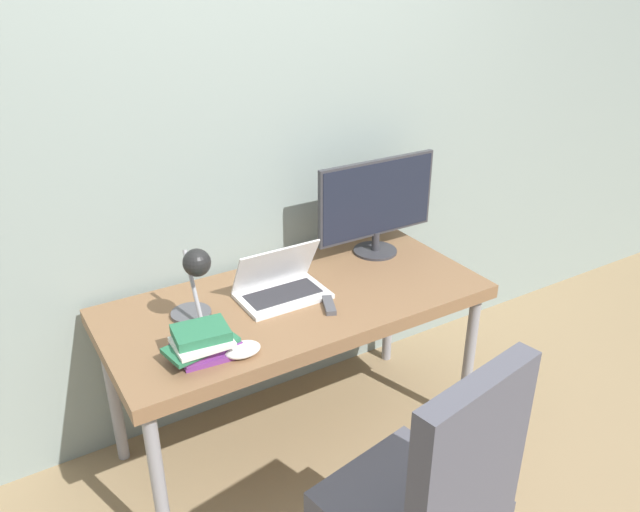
{
  "coord_description": "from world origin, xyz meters",
  "views": [
    {
      "loc": [
        -1.08,
        -1.6,
        2.02
      ],
      "look_at": [
        0.09,
        0.33,
        0.93
      ],
      "focal_mm": 35.0,
      "sensor_mm": 36.0,
      "label": 1
    }
  ],
  "objects_px": {
    "desk_lamp": "(195,278)",
    "game_controller": "(242,350)",
    "laptop": "(281,286)",
    "office_chair": "(433,496)",
    "monitor": "(377,203)",
    "book_stack": "(203,343)"
  },
  "relations": [
    {
      "from": "monitor",
      "to": "desk_lamp",
      "type": "relative_size",
      "value": 1.84
    },
    {
      "from": "desk_lamp",
      "to": "game_controller",
      "type": "bearing_deg",
      "value": -77.0
    },
    {
      "from": "monitor",
      "to": "desk_lamp",
      "type": "bearing_deg",
      "value": -168.88
    },
    {
      "from": "laptop",
      "to": "office_chair",
      "type": "height_order",
      "value": "office_chair"
    },
    {
      "from": "game_controller",
      "to": "book_stack",
      "type": "bearing_deg",
      "value": 152.71
    },
    {
      "from": "desk_lamp",
      "to": "book_stack",
      "type": "bearing_deg",
      "value": -106.77
    },
    {
      "from": "desk_lamp",
      "to": "office_chair",
      "type": "bearing_deg",
      "value": -71.67
    },
    {
      "from": "office_chair",
      "to": "game_controller",
      "type": "relative_size",
      "value": 7.96
    },
    {
      "from": "desk_lamp",
      "to": "book_stack",
      "type": "relative_size",
      "value": 1.24
    },
    {
      "from": "office_chair",
      "to": "book_stack",
      "type": "height_order",
      "value": "office_chair"
    },
    {
      "from": "desk_lamp",
      "to": "game_controller",
      "type": "height_order",
      "value": "desk_lamp"
    },
    {
      "from": "monitor",
      "to": "game_controller",
      "type": "xyz_separation_m",
      "value": [
        -0.9,
        -0.45,
        -0.23
      ]
    },
    {
      "from": "office_chair",
      "to": "monitor",
      "type": "bearing_deg",
      "value": 61.74
    },
    {
      "from": "monitor",
      "to": "office_chair",
      "type": "bearing_deg",
      "value": -118.26
    },
    {
      "from": "monitor",
      "to": "office_chair",
      "type": "height_order",
      "value": "monitor"
    },
    {
      "from": "desk_lamp",
      "to": "game_controller",
      "type": "relative_size",
      "value": 2.5
    },
    {
      "from": "book_stack",
      "to": "office_chair",
      "type": "bearing_deg",
      "value": -63.96
    },
    {
      "from": "game_controller",
      "to": "desk_lamp",
      "type": "bearing_deg",
      "value": 103.0
    },
    {
      "from": "desk_lamp",
      "to": "office_chair",
      "type": "height_order",
      "value": "desk_lamp"
    },
    {
      "from": "laptop",
      "to": "office_chair",
      "type": "relative_size",
      "value": 0.34
    },
    {
      "from": "monitor",
      "to": "office_chair",
      "type": "xyz_separation_m",
      "value": [
        -0.63,
        -1.17,
        -0.42
      ]
    },
    {
      "from": "monitor",
      "to": "office_chair",
      "type": "distance_m",
      "value": 1.39
    }
  ]
}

